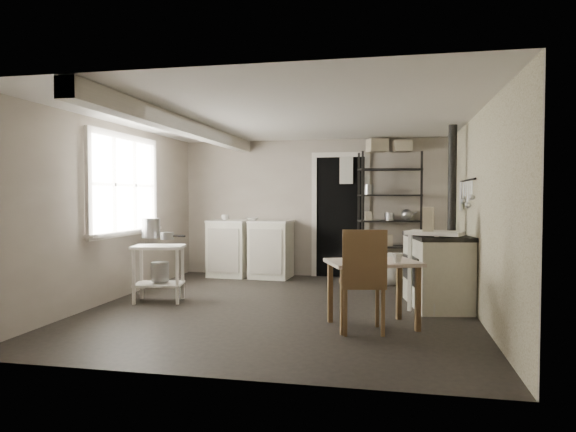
% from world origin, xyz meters
% --- Properties ---
extents(floor, '(5.00, 5.00, 0.00)m').
position_xyz_m(floor, '(0.00, 0.00, 0.00)').
color(floor, black).
rests_on(floor, ground).
extents(ceiling, '(5.00, 5.00, 0.00)m').
position_xyz_m(ceiling, '(0.00, 0.00, 2.30)').
color(ceiling, silver).
rests_on(ceiling, wall_back).
extents(wall_back, '(4.50, 0.02, 2.30)m').
position_xyz_m(wall_back, '(0.00, 2.50, 1.15)').
color(wall_back, '#AFA395').
rests_on(wall_back, ground).
extents(wall_front, '(4.50, 0.02, 2.30)m').
position_xyz_m(wall_front, '(0.00, -2.50, 1.15)').
color(wall_front, '#AFA395').
rests_on(wall_front, ground).
extents(wall_left, '(0.02, 5.00, 2.30)m').
position_xyz_m(wall_left, '(-2.25, 0.00, 1.15)').
color(wall_left, '#AFA395').
rests_on(wall_left, ground).
extents(wall_right, '(0.02, 5.00, 2.30)m').
position_xyz_m(wall_right, '(2.25, 0.00, 1.15)').
color(wall_right, '#AFA395').
rests_on(wall_right, ground).
extents(window, '(0.12, 1.76, 1.28)m').
position_xyz_m(window, '(-2.22, 0.20, 1.50)').
color(window, white).
rests_on(window, wall_left).
extents(doorway, '(0.96, 0.10, 2.08)m').
position_xyz_m(doorway, '(0.45, 2.47, 1.00)').
color(doorway, white).
rests_on(doorway, ground).
extents(ceiling_beam, '(0.18, 5.00, 0.18)m').
position_xyz_m(ceiling_beam, '(-1.20, 0.00, 2.20)').
color(ceiling_beam, white).
rests_on(ceiling_beam, ceiling).
extents(wallpaper_panel, '(0.01, 5.00, 2.30)m').
position_xyz_m(wallpaper_panel, '(2.24, 0.00, 1.15)').
color(wallpaper_panel, beige).
rests_on(wallpaper_panel, wall_right).
extents(utensil_rail, '(0.06, 1.20, 0.44)m').
position_xyz_m(utensil_rail, '(2.19, 0.60, 1.55)').
color(utensil_rail, '#A5A6A8').
rests_on(utensil_rail, wall_right).
extents(prep_table, '(0.71, 0.58, 0.72)m').
position_xyz_m(prep_table, '(-1.63, -0.00, 0.40)').
color(prep_table, white).
rests_on(prep_table, ground).
extents(stockpot, '(0.29, 0.29, 0.25)m').
position_xyz_m(stockpot, '(-1.76, 0.05, 0.94)').
color(stockpot, '#A5A6A8').
rests_on(stockpot, prep_table).
extents(saucepan, '(0.20, 0.20, 0.09)m').
position_xyz_m(saucepan, '(-1.49, -0.05, 0.85)').
color(saucepan, '#A5A6A8').
rests_on(saucepan, prep_table).
extents(bucket, '(0.23, 0.23, 0.25)m').
position_xyz_m(bucket, '(-1.61, 0.00, 0.39)').
color(bucket, '#A5A6A8').
rests_on(bucket, prep_table).
extents(base_cabinets, '(1.47, 0.69, 0.95)m').
position_xyz_m(base_cabinets, '(-1.03, 2.18, 0.46)').
color(base_cabinets, beige).
rests_on(base_cabinets, ground).
extents(mixing_bowl, '(0.29, 0.29, 0.07)m').
position_xyz_m(mixing_bowl, '(-0.97, 2.08, 0.95)').
color(mixing_bowl, silver).
rests_on(mixing_bowl, base_cabinets).
extents(counter_cup, '(0.13, 0.13, 0.10)m').
position_xyz_m(counter_cup, '(-1.43, 2.07, 0.97)').
color(counter_cup, silver).
rests_on(counter_cup, base_cabinets).
extents(shelf_rack, '(1.04, 0.60, 2.06)m').
position_xyz_m(shelf_rack, '(1.25, 2.31, 0.95)').
color(shelf_rack, black).
rests_on(shelf_rack, ground).
extents(shelf_jar, '(0.08, 0.08, 0.18)m').
position_xyz_m(shelf_jar, '(0.94, 2.27, 1.36)').
color(shelf_jar, silver).
rests_on(shelf_jar, shelf_rack).
extents(storage_box_a, '(0.37, 0.35, 0.20)m').
position_xyz_m(storage_box_a, '(1.06, 2.27, 2.01)').
color(storage_box_a, beige).
rests_on(storage_box_a, shelf_rack).
extents(storage_box_b, '(0.31, 0.29, 0.17)m').
position_xyz_m(storage_box_b, '(1.45, 2.28, 1.99)').
color(storage_box_b, beige).
rests_on(storage_box_b, shelf_rack).
extents(stove, '(0.80, 1.21, 0.88)m').
position_xyz_m(stove, '(1.84, 0.40, 0.44)').
color(stove, beige).
rests_on(stove, ground).
extents(stovepipe, '(0.13, 0.13, 1.53)m').
position_xyz_m(stovepipe, '(2.06, 0.90, 1.59)').
color(stovepipe, black).
rests_on(stovepipe, stove).
extents(side_ledge, '(0.70, 0.54, 0.95)m').
position_xyz_m(side_ledge, '(1.77, -0.02, 0.43)').
color(side_ledge, white).
rests_on(side_ledge, ground).
extents(oats_box, '(0.14, 0.20, 0.27)m').
position_xyz_m(oats_box, '(1.70, -0.05, 1.01)').
color(oats_box, beige).
rests_on(oats_box, side_ledge).
extents(work_table, '(1.07, 0.91, 0.68)m').
position_xyz_m(work_table, '(1.10, -0.73, 0.38)').
color(work_table, beige).
rests_on(work_table, ground).
extents(table_cup, '(0.14, 0.14, 0.10)m').
position_xyz_m(table_cup, '(1.35, -0.84, 0.81)').
color(table_cup, silver).
rests_on(table_cup, work_table).
extents(chair, '(0.50, 0.52, 1.03)m').
position_xyz_m(chair, '(1.01, -0.95, 0.49)').
color(chair, brown).
rests_on(chair, ground).
extents(flour_sack, '(0.50, 0.46, 0.51)m').
position_xyz_m(flour_sack, '(1.29, 1.76, 0.24)').
color(flour_sack, beige).
rests_on(flour_sack, ground).
extents(floor_crock, '(0.14, 0.14, 0.14)m').
position_xyz_m(floor_crock, '(1.76, -0.12, 0.07)').
color(floor_crock, silver).
rests_on(floor_crock, ground).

